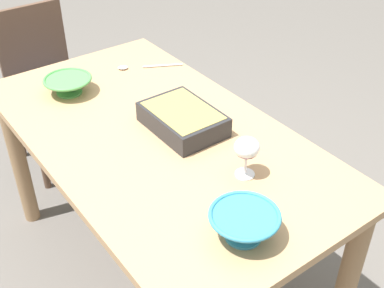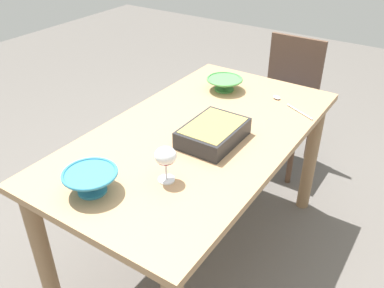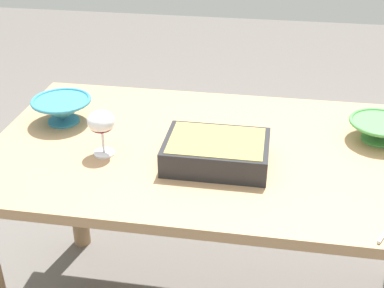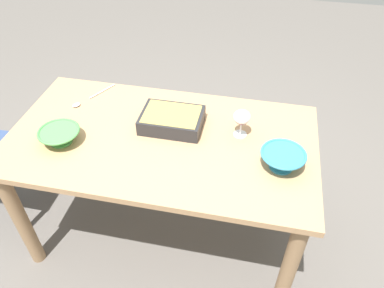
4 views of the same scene
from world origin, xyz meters
name	(u,v)px [view 4 (image 4 of 4)]	position (x,y,z in m)	size (l,w,h in m)	color
ground_plane	(168,229)	(0.00, 0.00, 0.00)	(8.00, 8.00, 0.00)	#5B5651
dining_table	(162,155)	(0.00, 0.00, 0.61)	(1.46, 0.80, 0.73)	tan
wine_glass	(242,118)	(-0.36, -0.09, 0.83)	(0.08, 0.08, 0.14)	white
casserole_dish	(172,119)	(-0.03, -0.09, 0.77)	(0.29, 0.21, 0.08)	#262628
mixing_bowl	(60,135)	(0.45, 0.13, 0.77)	(0.19, 0.19, 0.07)	#4C994C
small_bowl	(282,159)	(-0.56, 0.09, 0.78)	(0.19, 0.19, 0.08)	teal
serving_spoon	(86,100)	(0.47, -0.21, 0.74)	(0.15, 0.26, 0.01)	silver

